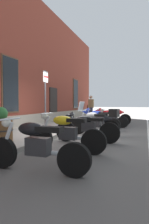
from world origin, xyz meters
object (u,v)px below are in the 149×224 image
(pedestrian_tan_coat, at_px, (91,106))
(parking_sign, at_px, (45,92))
(barrel_planter, at_px, (1,127))
(motorcycle_grey_naked, at_px, (112,117))
(motorcycle_yellow_naked, at_px, (66,133))
(motorcycle_silver_touring, at_px, (97,121))
(motorcycle_black_sport, at_px, (85,126))
(motorcycle_blue_sport, at_px, (97,118))
(motorcycle_black_naked, at_px, (35,146))
(motorcycle_red_sport, at_px, (108,117))

(pedestrian_tan_coat, height_order, parking_sign, parking_sign)
(parking_sign, height_order, barrel_planter, parking_sign)
(motorcycle_grey_naked, height_order, parking_sign, parking_sign)
(motorcycle_yellow_naked, xyz_separation_m, pedestrian_tan_coat, (9.82, 1.85, 0.60))
(motorcycle_yellow_naked, distance_m, motorcycle_silver_touring, 3.06)
(parking_sign, bearing_deg, barrel_planter, 174.82)
(motorcycle_black_sport, distance_m, pedestrian_tan_coat, 8.51)
(motorcycle_blue_sport, distance_m, barrel_planter, 4.67)
(motorcycle_blue_sport, bearing_deg, motorcycle_black_naked, -178.02)
(barrel_planter, bearing_deg, parking_sign, -5.18)
(motorcycle_black_naked, distance_m, motorcycle_silver_touring, 4.68)
(motorcycle_silver_touring, bearing_deg, motorcycle_red_sport, 2.08)
(motorcycle_red_sport, xyz_separation_m, parking_sign, (-3.53, 1.90, 1.15))
(motorcycle_blue_sport, bearing_deg, motorcycle_silver_touring, -166.80)
(motorcycle_yellow_naked, relative_size, motorcycle_blue_sport, 1.01)
(motorcycle_yellow_naked, bearing_deg, pedestrian_tan_coat, 10.64)
(motorcycle_black_naked, height_order, motorcycle_silver_touring, motorcycle_silver_touring)
(motorcycle_silver_touring, bearing_deg, barrel_planter, 142.46)
(motorcycle_yellow_naked, height_order, motorcycle_red_sport, motorcycle_red_sport)
(motorcycle_blue_sport, height_order, motorcycle_grey_naked, motorcycle_blue_sport)
(motorcycle_yellow_naked, distance_m, motorcycle_blue_sport, 4.40)
(motorcycle_yellow_naked, bearing_deg, parking_sign, 35.87)
(motorcycle_red_sport, bearing_deg, motorcycle_silver_touring, -177.92)
(pedestrian_tan_coat, relative_size, parking_sign, 0.70)
(motorcycle_yellow_naked, xyz_separation_m, motorcycle_red_sport, (6.13, -0.02, 0.07))
(motorcycle_red_sport, xyz_separation_m, pedestrian_tan_coat, (3.69, 1.87, 0.53))
(barrel_planter, bearing_deg, motorcycle_blue_sport, -24.33)
(motorcycle_grey_naked, bearing_deg, motorcycle_black_sport, -179.99)
(pedestrian_tan_coat, bearing_deg, motorcycle_yellow_naked, -169.36)
(motorcycle_black_naked, height_order, barrel_planter, barrel_planter)
(motorcycle_yellow_naked, xyz_separation_m, motorcycle_grey_naked, (7.46, -0.07, -0.02))
(motorcycle_red_sport, height_order, pedestrian_tan_coat, pedestrian_tan_coat)
(motorcycle_black_sport, bearing_deg, motorcycle_red_sport, 0.56)
(motorcycle_black_naked, relative_size, pedestrian_tan_coat, 1.22)
(motorcycle_silver_touring, relative_size, pedestrian_tan_coat, 1.18)
(motorcycle_blue_sport, distance_m, parking_sign, 2.72)
(motorcycle_blue_sport, xyz_separation_m, parking_sign, (-1.80, 1.70, 1.13))
(pedestrian_tan_coat, bearing_deg, motorcycle_grey_naked, -140.94)
(pedestrian_tan_coat, xyz_separation_m, parking_sign, (-7.22, 0.03, 0.61))
(motorcycle_grey_naked, distance_m, parking_sign, 5.38)
(motorcycle_silver_touring, bearing_deg, motorcycle_blue_sport, 13.20)
(motorcycle_silver_touring, distance_m, motorcycle_blue_sport, 1.38)
(motorcycle_black_sport, bearing_deg, motorcycle_yellow_naked, 177.53)
(motorcycle_grey_naked, relative_size, barrel_planter, 2.06)
(motorcycle_grey_naked, height_order, barrel_planter, barrel_planter)
(motorcycle_grey_naked, bearing_deg, motorcycle_silver_touring, -179.12)
(motorcycle_red_sport, bearing_deg, motorcycle_grey_naked, -1.90)
(motorcycle_silver_touring, distance_m, motorcycle_grey_naked, 4.41)
(motorcycle_silver_touring, xyz_separation_m, barrel_planter, (-2.91, 2.24, -0.01))
(motorcycle_grey_naked, bearing_deg, motorcycle_blue_sport, 175.40)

